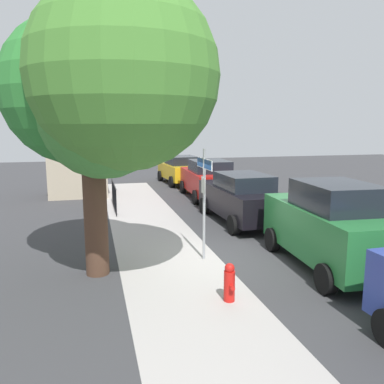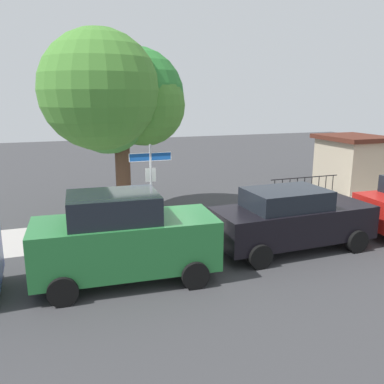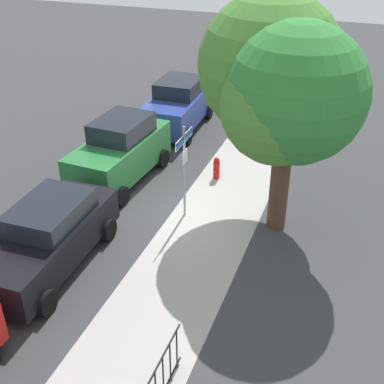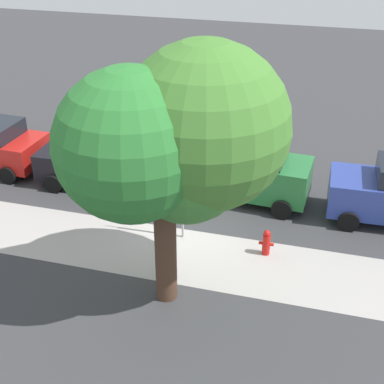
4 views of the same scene
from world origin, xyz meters
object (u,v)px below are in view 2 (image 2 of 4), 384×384
at_px(fire_hydrant, 67,231).
at_px(shade_tree, 119,98).
at_px(street_sign, 151,175).
at_px(car_green, 124,238).
at_px(car_black, 292,219).
at_px(utility_shed, 351,162).

bearing_deg(fire_hydrant, shade_tree, 47.53).
distance_m(street_sign, car_green, 3.22).
relative_size(street_sign, car_black, 0.63).
bearing_deg(street_sign, car_green, -115.85).
relative_size(car_green, fire_hydrant, 5.51).
xyz_separation_m(car_black, utility_shed, (6.94, 5.76, 0.38)).
relative_size(street_sign, utility_shed, 0.94).
bearing_deg(car_green, shade_tree, 83.70).
bearing_deg(car_black, utility_shed, 38.34).
relative_size(car_black, fire_hydrant, 5.86).
height_order(car_green, utility_shed, utility_shed).
xyz_separation_m(shade_tree, car_black, (3.89, -4.82, -3.28)).
distance_m(car_green, utility_shed, 13.27).
bearing_deg(fire_hydrant, car_green, -68.73).
xyz_separation_m(street_sign, car_green, (-1.35, -2.78, -0.89)).
xyz_separation_m(car_black, fire_hydrant, (-5.95, 2.56, -0.51)).
distance_m(shade_tree, car_green, 6.17).
relative_size(shade_tree, utility_shed, 2.08).
height_order(car_green, fire_hydrant, car_green).
height_order(shade_tree, fire_hydrant, shade_tree).
bearing_deg(shade_tree, street_sign, -79.77).
height_order(car_black, fire_hydrant, car_black).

